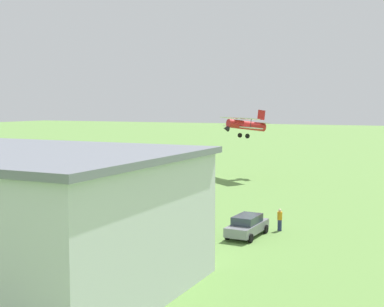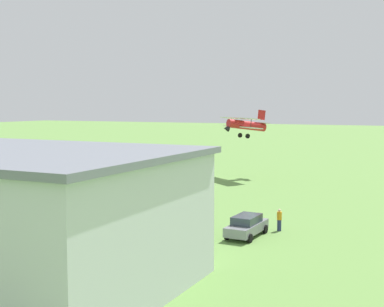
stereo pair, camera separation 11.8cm
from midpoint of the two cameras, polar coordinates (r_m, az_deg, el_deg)
name	(u,v)px [view 1 (the left image)]	position (r m, az deg, el deg)	size (l,w,h in m)	color
ground_plane	(192,177)	(70.49, -0.10, -2.63)	(400.00, 400.00, 0.00)	#608C42
biplane	(245,125)	(69.99, 5.70, 3.15)	(7.31, 7.00, 3.77)	#B21E1E
car_grey	(247,225)	(39.26, 5.95, -7.81)	(2.18, 4.66, 1.59)	slate
car_red	(23,201)	(51.29, -18.04, -4.94)	(2.01, 4.52, 1.60)	red
person_near_hangar_door	(60,195)	(53.69, -14.29, -4.44)	(0.53, 0.53, 1.59)	navy
person_watching_takeoff	(280,220)	(41.28, 9.47, -7.15)	(0.52, 0.52, 1.73)	navy
person_beside_truck	(86,209)	(45.95, -11.56, -6.00)	(0.45, 0.45, 1.60)	#33723F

